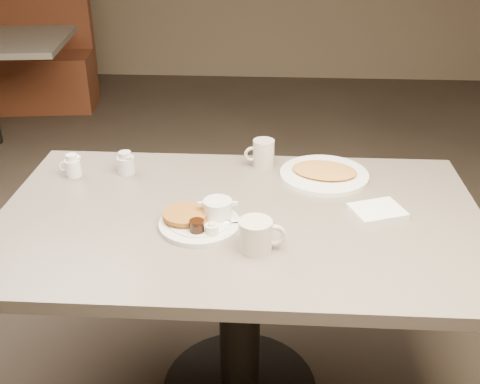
# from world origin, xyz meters

# --- Properties ---
(diner_table) EXTENTS (1.50, 0.90, 0.75)m
(diner_table) POSITION_xyz_m (0.00, 0.00, 0.58)
(diner_table) COLOR slate
(diner_table) RESTS_ON ground
(main_plate) EXTENTS (0.30, 0.26, 0.07)m
(main_plate) POSITION_xyz_m (-0.11, -0.07, 0.77)
(main_plate) COLOR silver
(main_plate) RESTS_ON diner_table
(coffee_mug_near) EXTENTS (0.14, 0.10, 0.09)m
(coffee_mug_near) POSITION_xyz_m (0.06, -0.18, 0.80)
(coffee_mug_near) COLOR beige
(coffee_mug_near) RESTS_ON diner_table
(napkin) EXTENTS (0.19, 0.17, 0.02)m
(napkin) POSITION_xyz_m (0.42, 0.03, 0.76)
(napkin) COLOR white
(napkin) RESTS_ON diner_table
(coffee_mug_far) EXTENTS (0.12, 0.09, 0.10)m
(coffee_mug_far) POSITION_xyz_m (0.06, 0.36, 0.80)
(coffee_mug_far) COLOR #BFB3A6
(coffee_mug_far) RESTS_ON diner_table
(creamer_left) EXTENTS (0.08, 0.07, 0.08)m
(creamer_left) POSITION_xyz_m (-0.60, 0.24, 0.79)
(creamer_left) COLOR white
(creamer_left) RESTS_ON diner_table
(creamer_right) EXTENTS (0.08, 0.08, 0.08)m
(creamer_right) POSITION_xyz_m (-0.42, 0.28, 0.79)
(creamer_right) COLOR silver
(creamer_right) RESTS_ON diner_table
(hash_plate) EXTENTS (0.37, 0.37, 0.04)m
(hash_plate) POSITION_xyz_m (0.28, 0.28, 0.76)
(hash_plate) COLOR white
(hash_plate) RESTS_ON diner_table
(booth_back_left) EXTENTS (1.40, 1.58, 1.12)m
(booth_back_left) POSITION_xyz_m (-2.01, 2.97, 0.41)
(booth_back_left) COLOR brown
(booth_back_left) RESTS_ON ground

